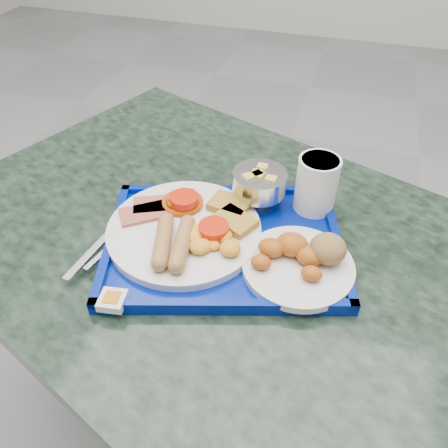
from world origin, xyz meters
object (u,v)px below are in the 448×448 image
(main_plate, at_px, (188,228))
(bread_plate, at_px, (302,259))
(table, at_px, (225,299))
(fruit_bowl, at_px, (259,183))
(tray, at_px, (224,243))
(juice_cup, at_px, (317,183))

(main_plate, xyz_separation_m, bread_plate, (0.20, -0.02, 0.00))
(table, relative_size, fruit_bowl, 12.81)
(tray, xyz_separation_m, main_plate, (-0.07, -0.00, 0.02))
(bread_plate, bearing_deg, main_plate, 174.93)
(tray, relative_size, bread_plate, 2.61)
(tray, height_order, fruit_bowl, fruit_bowl)
(fruit_bowl, xyz_separation_m, juice_cup, (0.10, 0.02, 0.01))
(bread_plate, distance_m, juice_cup, 0.17)
(main_plate, bearing_deg, fruit_bowl, 52.45)
(table, xyz_separation_m, bread_plate, (0.14, -0.04, 0.21))
(main_plate, height_order, fruit_bowl, fruit_bowl)
(bread_plate, relative_size, juice_cup, 1.72)
(table, distance_m, bread_plate, 0.26)
(main_plate, bearing_deg, table, 22.41)
(fruit_bowl, bearing_deg, main_plate, -127.55)
(tray, relative_size, juice_cup, 4.47)
(table, relative_size, juice_cup, 12.22)
(table, bearing_deg, fruit_bowl, 70.97)
(bread_plate, distance_m, fruit_bowl, 0.18)
(tray, relative_size, fruit_bowl, 4.69)
(tray, xyz_separation_m, juice_cup, (0.13, 0.14, 0.06))
(table, height_order, main_plate, main_plate)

